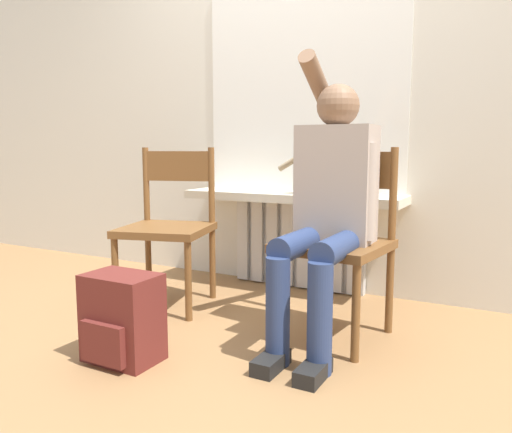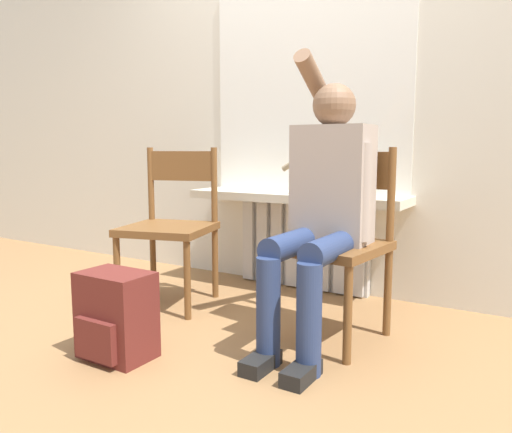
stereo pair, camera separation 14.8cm
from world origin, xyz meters
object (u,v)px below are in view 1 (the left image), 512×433
at_px(chair_right, 337,239).
at_px(chair_left, 169,224).
at_px(person, 329,200).
at_px(backpack, 122,319).
at_px(cat, 329,167).

bearing_deg(chair_right, chair_left, -174.01).
height_order(person, backpack, person).
height_order(chair_right, cat, chair_right).
height_order(cat, backpack, cat).
bearing_deg(backpack, cat, 70.17).
relative_size(chair_left, cat, 1.66).
distance_m(person, cat, 0.68).
bearing_deg(chair_left, chair_right, -15.54).
height_order(chair_left, cat, chair_left).
bearing_deg(chair_left, person, -22.05).
height_order(person, cat, person).
height_order(chair_right, person, person).
distance_m(chair_right, person, 0.22).
bearing_deg(cat, backpack, -109.83).
bearing_deg(cat, chair_left, -145.23).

